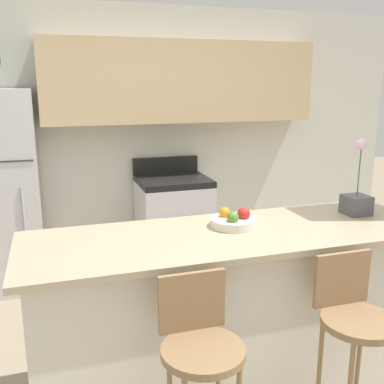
{
  "coord_description": "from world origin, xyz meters",
  "views": [
    {
      "loc": [
        -0.96,
        -2.23,
        1.81
      ],
      "look_at": [
        0.0,
        0.79,
        1.04
      ],
      "focal_mm": 42.0,
      "sensor_mm": 36.0,
      "label": 1
    }
  ],
  "objects_px": {
    "bar_stool_right": "(354,323)",
    "fruit_bowl": "(234,221)",
    "orchid_vase": "(357,198)",
    "bar_stool_left": "(200,352)",
    "stove_range": "(174,222)"
  },
  "relations": [
    {
      "from": "bar_stool_right",
      "to": "fruit_bowl",
      "type": "height_order",
      "value": "fruit_bowl"
    },
    {
      "from": "bar_stool_right",
      "to": "orchid_vase",
      "type": "relative_size",
      "value": 2.04
    },
    {
      "from": "bar_stool_left",
      "to": "orchid_vase",
      "type": "height_order",
      "value": "orchid_vase"
    },
    {
      "from": "bar_stool_left",
      "to": "bar_stool_right",
      "type": "distance_m",
      "value": 0.8
    },
    {
      "from": "bar_stool_left",
      "to": "bar_stool_right",
      "type": "xyz_separation_m",
      "value": [
        0.8,
        0.0,
        0.0
      ]
    },
    {
      "from": "bar_stool_left",
      "to": "stove_range",
      "type": "bearing_deg",
      "value": 77.25
    },
    {
      "from": "bar_stool_right",
      "to": "bar_stool_left",
      "type": "bearing_deg",
      "value": 180.0
    },
    {
      "from": "stove_range",
      "to": "fruit_bowl",
      "type": "relative_size",
      "value": 3.97
    },
    {
      "from": "stove_range",
      "to": "fruit_bowl",
      "type": "distance_m",
      "value": 1.92
    },
    {
      "from": "bar_stool_left",
      "to": "bar_stool_right",
      "type": "bearing_deg",
      "value": 0.0
    },
    {
      "from": "bar_stool_left",
      "to": "fruit_bowl",
      "type": "xyz_separation_m",
      "value": [
        0.43,
        0.67,
        0.36
      ]
    },
    {
      "from": "orchid_vase",
      "to": "fruit_bowl",
      "type": "bearing_deg",
      "value": 179.97
    },
    {
      "from": "bar_stool_left",
      "to": "fruit_bowl",
      "type": "bearing_deg",
      "value": 57.13
    },
    {
      "from": "stove_range",
      "to": "orchid_vase",
      "type": "xyz_separation_m",
      "value": [
        0.71,
        -1.83,
        0.64
      ]
    },
    {
      "from": "bar_stool_left",
      "to": "fruit_bowl",
      "type": "distance_m",
      "value": 0.87
    }
  ]
}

